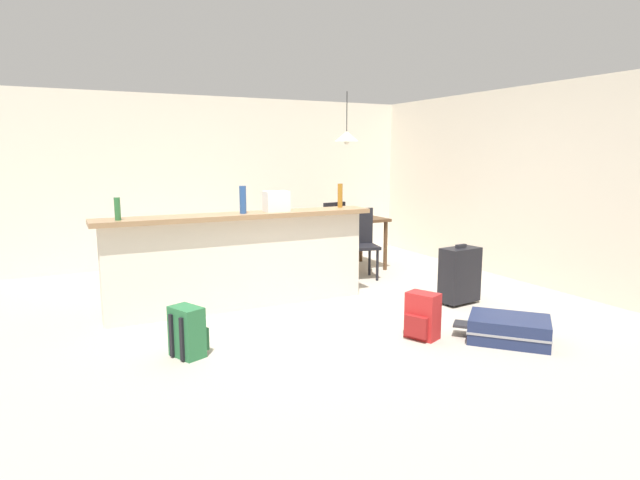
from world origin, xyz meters
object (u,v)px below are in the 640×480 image
backpack_green (188,332)px  bottle_green (117,209)px  backpack_red (422,317)px  bottle_amber (340,196)px  bottle_blue (243,200)px  grocery_bag (276,201)px  pendant_lamp (347,136)px  suitcase_upright_black (460,275)px  dining_table (344,225)px  suitcase_flat_navy (509,329)px  dining_chair_near_partition (360,240)px  dining_chair_far_side (330,229)px

backpack_green → bottle_green: bearing=109.6°
bottle_green → backpack_red: bottle_green is taller
bottle_green → bottle_amber: bearing=3.1°
bottle_blue → grocery_bag: (0.39, 0.03, -0.03)m
bottle_blue → pendant_lamp: 2.43m
pendant_lamp → suitcase_upright_black: (0.25, -2.13, -1.56)m
bottle_amber → grocery_bag: bearing=-174.8°
pendant_lamp → bottle_amber: bearing=-122.4°
dining_table → suitcase_flat_navy: size_ratio=1.31×
dining_chair_near_partition → suitcase_upright_black: (0.33, -1.60, -0.19)m
pendant_lamp → backpack_green: bearing=-140.1°
pendant_lamp → suitcase_upright_black: size_ratio=1.08×
dining_chair_near_partition → suitcase_upright_black: dining_chair_near_partition is taller
bottle_amber → suitcase_flat_navy: size_ratio=0.33×
grocery_bag → pendant_lamp: size_ratio=0.36×
dining_chair_near_partition → suitcase_flat_navy: 2.77m
dining_chair_far_side → suitcase_upright_black: 2.70m
backpack_green → pendant_lamp: bearing=39.9°
bottle_green → dining_table: 3.48m
backpack_red → suitcase_flat_navy: bearing=-32.5°
bottle_blue → grocery_bag: bearing=5.0°
pendant_lamp → bottle_green: bearing=-158.0°
dining_table → suitcase_flat_navy: (-0.17, -3.32, -0.54)m
bottle_green → backpack_red: size_ratio=0.52×
dining_chair_far_side → suitcase_flat_navy: dining_chair_far_side is taller
bottle_green → suitcase_upright_black: bearing=-13.9°
dining_chair_near_partition → backpack_red: size_ratio=2.21×
bottle_green → backpack_red: (2.37, -1.58, -0.94)m
dining_chair_far_side → pendant_lamp: size_ratio=1.28×
bottle_blue → pendant_lamp: size_ratio=0.40×
bottle_green → grocery_bag: (1.62, 0.06, 0.00)m
suitcase_flat_navy → backpack_red: 0.77m
dining_chair_far_side → dining_table: bearing=-95.1°
bottle_amber → bottle_blue: bearing=-174.8°
dining_chair_near_partition → dining_chair_far_side: 1.10m
dining_chair_far_side → backpack_green: 4.08m
bottle_blue → suitcase_flat_navy: 2.88m
dining_chair_near_partition → suitcase_upright_black: size_ratio=1.39×
bottle_blue → backpack_red: (1.13, -1.60, -0.97)m
dining_table → suitcase_upright_black: size_ratio=1.64×
bottle_amber → suitcase_flat_navy: (0.55, -2.12, -1.06)m
bottle_green → suitcase_upright_black: 3.63m
grocery_bag → dining_chair_far_side: 2.47m
backpack_green → suitcase_upright_black: suitcase_upright_black is taller
dining_chair_far_side → suitcase_upright_black: size_ratio=1.39×
grocery_bag → dining_table: grocery_bag is taller
bottle_green → dining_chair_near_partition: size_ratio=0.23×
dining_chair_near_partition → backpack_red: (-0.74, -2.33, -0.31)m
dining_table → suitcase_flat_navy: 3.36m
grocery_bag → dining_chair_far_side: (1.60, 1.78, -0.63)m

